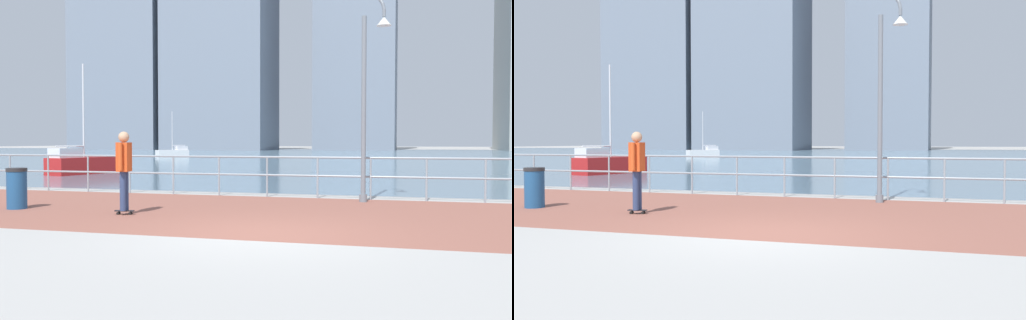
% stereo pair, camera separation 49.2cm
% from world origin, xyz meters
% --- Properties ---
extents(ground, '(220.00, 220.00, 0.00)m').
position_xyz_m(ground, '(0.00, 40.00, 0.00)').
color(ground, '#ADAAA5').
extents(brick_paving, '(28.00, 6.53, 0.01)m').
position_xyz_m(brick_paving, '(0.00, 2.67, 0.00)').
color(brick_paving, '#935647').
rests_on(brick_paving, ground).
extents(harbor_water, '(180.00, 88.00, 0.00)m').
position_xyz_m(harbor_water, '(0.00, 50.94, 0.00)').
color(harbor_water, slate).
rests_on(harbor_water, ground).
extents(waterfront_railing, '(25.25, 0.06, 1.13)m').
position_xyz_m(waterfront_railing, '(-0.00, 5.94, 0.78)').
color(waterfront_railing, '#8C99A3').
rests_on(waterfront_railing, ground).
extents(lamppost, '(0.77, 0.51, 5.26)m').
position_xyz_m(lamppost, '(1.40, 5.27, 2.91)').
color(lamppost, slate).
rests_on(lamppost, ground).
extents(skateboarder, '(0.41, 0.56, 1.74)m').
position_xyz_m(skateboarder, '(-3.37, 1.60, 1.05)').
color(skateboarder, black).
rests_on(skateboarder, ground).
extents(trash_bin, '(0.46, 0.46, 0.93)m').
position_xyz_m(trash_bin, '(-6.21, 1.83, 0.47)').
color(trash_bin, navy).
rests_on(trash_bin, ground).
extents(sailboat_teal, '(2.82, 3.00, 4.42)m').
position_xyz_m(sailboat_teal, '(-19.68, 40.58, 0.42)').
color(sailboat_teal, white).
rests_on(sailboat_teal, ground).
extents(sailboat_ivory, '(1.98, 3.83, 5.14)m').
position_xyz_m(sailboat_ivory, '(-12.35, 13.80, 0.49)').
color(sailboat_ivory, '#B21E1E').
rests_on(sailboat_ivory, ground).
extents(tower_glass, '(17.87, 13.58, 30.11)m').
position_xyz_m(tower_glass, '(-29.59, 83.37, 14.23)').
color(tower_glass, slate).
rests_on(tower_glass, ground).
extents(tower_brick, '(13.39, 17.65, 46.68)m').
position_xyz_m(tower_brick, '(-6.50, 90.91, 22.50)').
color(tower_brick, slate).
rests_on(tower_brick, ground).
extents(tower_slate, '(16.87, 12.28, 43.69)m').
position_xyz_m(tower_slate, '(-47.86, 82.58, 21.01)').
color(tower_slate, slate).
rests_on(tower_slate, ground).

